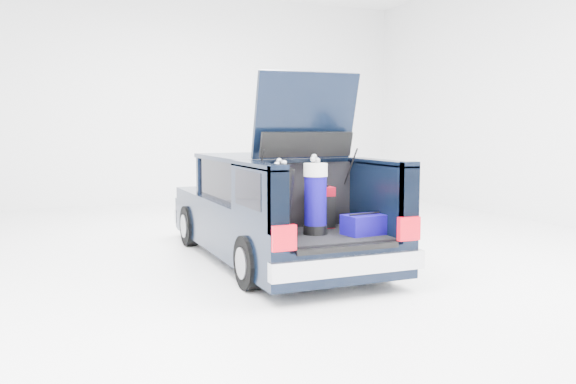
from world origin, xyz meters
name	(u,v)px	position (x,y,z in m)	size (l,w,h in m)	color
ground	(274,260)	(0.00, 0.00, 0.00)	(14.00, 14.00, 0.00)	white
car	(271,211)	(0.00, 0.11, 0.67)	(1.87, 4.65, 2.47)	black
red_suitcase	(320,208)	(0.18, -1.09, 0.85)	(0.33, 0.23, 0.53)	maroon
black_golf_bag	(281,202)	(-0.50, -1.49, 0.99)	(0.34, 0.40, 0.88)	black
blue_golf_bag	(315,198)	(-0.06, -1.45, 1.02)	(0.33, 0.33, 0.92)	black
blue_duffel	(364,224)	(0.45, -1.69, 0.71)	(0.51, 0.36, 0.25)	#0E046B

